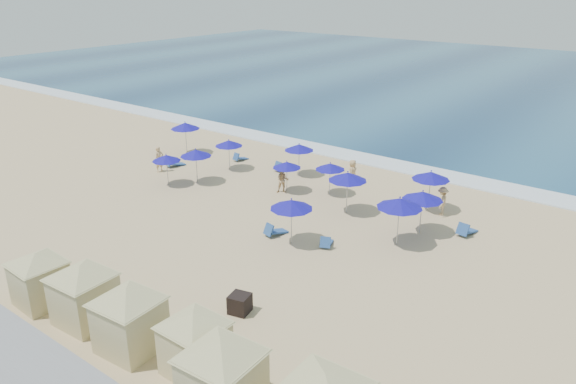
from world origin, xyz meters
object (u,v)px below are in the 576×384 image
(umbrella_8, at_px, (348,177))
(beachgoer_0, at_px, (159,159))
(cabana_4, at_px, (222,368))
(umbrella_3, at_px, (196,153))
(cabana_3, at_px, (194,335))
(cabana_1, at_px, (83,286))
(umbrella_5, at_px, (287,165))
(umbrella_2, at_px, (229,143))
(beachgoer_3, at_px, (352,172))
(umbrella_4, at_px, (299,147))
(umbrella_1, at_px, (166,158))
(umbrella_9, at_px, (431,176))
(umbrella_11, at_px, (400,203))
(cabana_2, at_px, (129,312))
(umbrella_6, at_px, (291,204))
(umbrella_10, at_px, (423,196))
(beachgoer_1, at_px, (283,180))
(cabana_0, at_px, (38,272))
(beachgoer_2, at_px, (442,201))
(trash_bin, at_px, (240,304))
(umbrella_7, at_px, (330,166))
(umbrella_0, at_px, (185,126))

(umbrella_8, xyz_separation_m, beachgoer_0, (-14.25, -1.79, -1.29))
(cabana_4, height_order, umbrella_3, cabana_4)
(cabana_3, xyz_separation_m, beachgoer_0, (-17.65, 13.35, -0.56))
(cabana_4, bearing_deg, cabana_3, 158.42)
(umbrella_3, distance_m, beachgoer_0, 3.87)
(cabana_1, bearing_deg, umbrella_5, 98.99)
(umbrella_2, relative_size, beachgoer_3, 1.32)
(umbrella_4, bearing_deg, beachgoer_3, 9.50)
(umbrella_1, height_order, umbrella_8, umbrella_8)
(cabana_1, distance_m, umbrella_1, 15.66)
(umbrella_9, relative_size, umbrella_11, 0.94)
(cabana_2, xyz_separation_m, umbrella_11, (3.67, 13.73, 0.69))
(umbrella_4, xyz_separation_m, umbrella_11, (10.38, -5.57, 0.30))
(cabana_4, xyz_separation_m, umbrella_6, (-5.55, 10.79, 0.51))
(umbrella_10, bearing_deg, umbrella_1, -168.79)
(umbrella_9, xyz_separation_m, beachgoer_1, (-8.53, -2.90, -1.35))
(umbrella_6, bearing_deg, cabana_0, -113.94)
(cabana_3, relative_size, beachgoer_2, 2.44)
(beachgoer_3, bearing_deg, umbrella_11, -152.91)
(cabana_4, bearing_deg, umbrella_5, 121.90)
(umbrella_10, xyz_separation_m, beachgoer_1, (-9.50, 0.26, -1.32))
(umbrella_1, height_order, umbrella_4, umbrella_4)
(umbrella_5, xyz_separation_m, beachgoer_2, (9.31, 2.48, -0.95))
(cabana_0, relative_size, umbrella_3, 1.73)
(umbrella_10, xyz_separation_m, beachgoer_0, (-18.85, -1.79, -1.22))
(umbrella_5, relative_size, beachgoer_0, 1.13)
(trash_bin, distance_m, umbrella_3, 16.07)
(umbrella_6, relative_size, umbrella_7, 1.18)
(umbrella_1, relative_size, umbrella_5, 1.04)
(trash_bin, bearing_deg, umbrella_8, 86.84)
(umbrella_7, bearing_deg, umbrella_3, -156.29)
(cabana_0, distance_m, cabana_4, 10.37)
(cabana_3, distance_m, umbrella_6, 10.57)
(cabana_1, relative_size, umbrella_9, 1.77)
(umbrella_8, distance_m, beachgoer_2, 5.60)
(beachgoer_0, bearing_deg, umbrella_3, -85.50)
(cabana_4, xyz_separation_m, umbrella_0, (-21.48, 18.32, 0.54))
(umbrella_0, height_order, umbrella_7, umbrella_0)
(cabana_0, distance_m, cabana_3, 8.33)
(umbrella_0, xyz_separation_m, umbrella_1, (4.26, -5.59, -0.34))
(umbrella_10, height_order, beachgoer_1, umbrella_10)
(trash_bin, xyz_separation_m, beachgoer_1, (-7.02, 11.76, 0.41))
(cabana_4, distance_m, umbrella_11, 14.06)
(trash_bin, height_order, umbrella_8, umbrella_8)
(umbrella_1, xyz_separation_m, umbrella_7, (9.35, 5.07, -0.01))
(umbrella_1, bearing_deg, beachgoer_1, 27.07)
(cabana_1, relative_size, umbrella_0, 1.74)
(cabana_2, bearing_deg, umbrella_5, 108.43)
(cabana_2, distance_m, umbrella_4, 20.44)
(cabana_3, relative_size, umbrella_1, 1.92)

